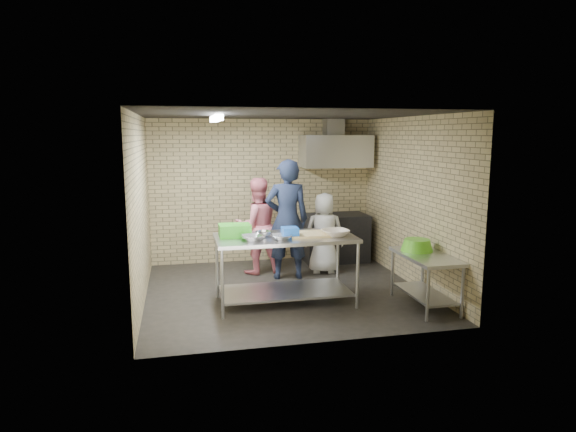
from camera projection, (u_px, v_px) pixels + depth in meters
The scene contains 25 objects.
floor at pixel (285, 291), 7.79m from camera, with size 4.20×4.20×0.00m, color black.
ceiling at pixel (284, 115), 7.35m from camera, with size 4.20×4.20×0.00m, color black.
back_wall at pixel (263, 191), 9.50m from camera, with size 4.20×0.06×2.70m, color tan.
front_wall at pixel (321, 230), 5.64m from camera, with size 4.20×0.06×2.70m, color tan.
left_wall at pixel (141, 210), 7.12m from camera, with size 0.06×4.00×2.70m, color tan.
right_wall at pixel (412, 201), 8.02m from camera, with size 0.06×4.00×2.70m, color tan.
prep_table at pixel (285, 270), 7.16m from camera, with size 1.97×0.99×0.99m, color #ABADB2.
side_counter at pixel (425, 280), 7.05m from camera, with size 0.60×1.20×0.75m, color silver.
stove at pixel (335, 238), 9.59m from camera, with size 1.20×0.70×0.90m, color black.
range_hood at pixel (336, 151), 9.37m from camera, with size 1.30×0.60×0.60m, color silver.
hood_duct at pixel (334, 127), 9.45m from camera, with size 0.35×0.30×0.30m, color #A5A8AD.
wall_shelf at pixel (347, 160), 9.65m from camera, with size 0.80×0.20×0.04m, color #3F2B19.
fluorescent_fixture at pixel (216, 118), 7.15m from camera, with size 0.10×1.25×0.08m, color white.
green_crate at pixel (235, 230), 7.04m from camera, with size 0.44×0.33×0.18m, color green.
blue_tub at pixel (290, 232), 6.99m from camera, with size 0.22×0.22×0.14m, color blue.
cutting_board at pixel (309, 234), 7.14m from camera, with size 0.60×0.46×0.03m, color tan.
mixing_bowl_a at pixel (252, 238), 6.78m from camera, with size 0.31×0.31×0.08m, color silver.
mixing_bowl_b at pixel (264, 234), 7.06m from camera, with size 0.24×0.24×0.07m, color #B3B4BA.
mixing_bowl_c at pixel (281, 237), 6.85m from camera, with size 0.28×0.28×0.07m, color silver.
ceramic_bowl at pixel (335, 233), 7.08m from camera, with size 0.38×0.38×0.09m, color #C2B49B.
green_basin at pixel (417, 245), 7.21m from camera, with size 0.46×0.46×0.17m, color #59C626, non-canonical shape.
bottle_green at pixel (355, 155), 9.67m from camera, with size 0.06×0.06×0.15m, color green.
man_navy at pixel (287, 220), 8.34m from camera, with size 0.73×0.48×2.01m, color #161D37.
woman_pink at pixel (257, 226), 8.69m from camera, with size 0.82×0.64×1.68m, color pink.
woman_white at pixel (324, 233), 8.73m from camera, with size 0.69×0.45×1.42m, color silver.
Camera 1 is at (-1.56, -7.33, 2.42)m, focal length 31.14 mm.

